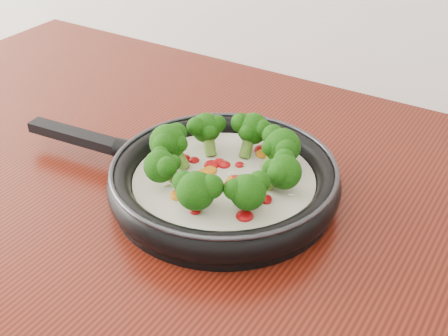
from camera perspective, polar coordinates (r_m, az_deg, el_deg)
The scene contains 1 object.
skillet at distance 0.83m, azimuth -0.15°, elevation -0.88°, with size 0.52×0.35×0.09m.
Camera 1 is at (0.33, 0.48, 1.39)m, focal length 47.66 mm.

